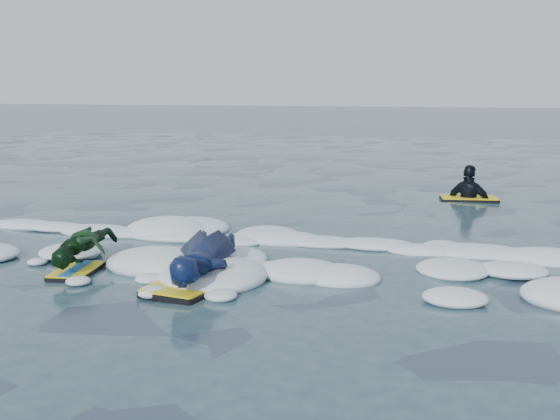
{
  "coord_description": "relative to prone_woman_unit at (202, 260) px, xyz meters",
  "views": [
    {
      "loc": [
        2.2,
        -7.25,
        2.09
      ],
      "look_at": [
        0.07,
        1.6,
        0.46
      ],
      "focal_mm": 45.0,
      "sensor_mm": 36.0,
      "label": 1
    }
  ],
  "objects": [
    {
      "name": "foam_band",
      "position": [
        0.32,
        1.39,
        -0.24
      ],
      "size": [
        12.0,
        3.1,
        0.3
      ],
      "primitive_type": null,
      "color": "white",
      "rests_on": "ground"
    },
    {
      "name": "ground",
      "position": [
        0.32,
        0.36,
        -0.24
      ],
      "size": [
        120.0,
        120.0,
        0.0
      ],
      "primitive_type": "plane",
      "color": "#162C36",
      "rests_on": "ground"
    },
    {
      "name": "prone_child_unit",
      "position": [
        -1.48,
        0.16,
        -0.01
      ],
      "size": [
        0.62,
        1.19,
        0.45
      ],
      "rotation": [
        0.0,
        0.0,
        1.69
      ],
      "color": "black",
      "rests_on": "ground"
    },
    {
      "name": "prone_woman_unit",
      "position": [
        0.0,
        0.0,
        0.0
      ],
      "size": [
        0.88,
        1.86,
        0.47
      ],
      "rotation": [
        0.0,
        0.0,
        1.37
      ],
      "color": "black",
      "rests_on": "ground"
    },
    {
      "name": "waiting_rider_unit",
      "position": [
        2.92,
        6.12,
        -0.33
      ],
      "size": [
        1.07,
        0.67,
        1.51
      ],
      "rotation": [
        0.0,
        0.0,
        0.13
      ],
      "color": "black",
      "rests_on": "ground"
    }
  ]
}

